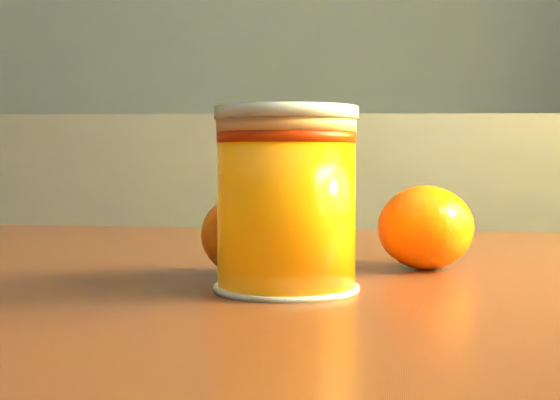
{
  "coord_description": "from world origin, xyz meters",
  "views": [
    {
      "loc": [
        0.75,
        -0.38,
        0.81
      ],
      "look_at": [
        0.74,
        0.1,
        0.79
      ],
      "focal_mm": 50.0,
      "sensor_mm": 36.0,
      "label": 1
    }
  ],
  "objects": [
    {
      "name": "juice_glass",
      "position": [
        0.74,
        0.09,
        0.79
      ],
      "size": [
        0.09,
        0.09,
        0.11
      ],
      "rotation": [
        0.0,
        0.0,
        -0.28
      ],
      "color": "orange",
      "rests_on": "table"
    },
    {
      "name": "orange_front",
      "position": [
        0.71,
        0.15,
        0.76
      ],
      "size": [
        0.08,
        0.08,
        0.06
      ],
      "primitive_type": "ellipsoid",
      "rotation": [
        0.0,
        0.0,
        -0.29
      ],
      "color": "#FF6805",
      "rests_on": "table"
    },
    {
      "name": "orange_back",
      "position": [
        0.84,
        0.18,
        0.76
      ],
      "size": [
        0.08,
        0.08,
        0.06
      ],
      "primitive_type": "ellipsoid",
      "rotation": [
        0.0,
        0.0,
        0.24
      ],
      "color": "#FF6805",
      "rests_on": "table"
    }
  ]
}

